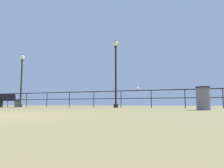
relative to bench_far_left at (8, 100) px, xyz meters
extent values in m
cube|color=black|center=(7.95, 0.78, 0.45)|extent=(21.09, 0.05, 0.05)
cube|color=black|center=(7.95, 0.78, 0.01)|extent=(21.09, 0.04, 0.04)
cylinder|color=black|center=(-0.84, 0.78, -0.04)|extent=(0.04, 0.04, 0.98)
cylinder|color=black|center=(0.92, 0.78, -0.04)|extent=(0.04, 0.04, 0.98)
cylinder|color=black|center=(2.67, 0.78, -0.04)|extent=(0.04, 0.04, 0.98)
cylinder|color=black|center=(4.43, 0.78, -0.04)|extent=(0.04, 0.04, 0.98)
cylinder|color=black|center=(6.19, 0.78, -0.04)|extent=(0.04, 0.04, 0.98)
cylinder|color=black|center=(7.95, 0.78, -0.04)|extent=(0.04, 0.04, 0.98)
cylinder|color=black|center=(9.70, 0.78, -0.04)|extent=(0.04, 0.04, 0.98)
cylinder|color=black|center=(11.46, 0.78, -0.04)|extent=(0.04, 0.04, 0.98)
cylinder|color=black|center=(13.22, 0.78, -0.04)|extent=(0.04, 0.04, 0.98)
cube|color=black|center=(0.01, 0.09, -0.06)|extent=(1.79, 0.57, 0.05)
cube|color=black|center=(-0.01, -0.13, 0.17)|extent=(1.77, 0.24, 0.47)
cube|color=#222C27|center=(0.84, 0.04, -0.29)|extent=(0.07, 0.43, 0.47)
cube|color=#222C27|center=(0.86, 0.22, 0.08)|extent=(0.06, 0.33, 0.04)
cube|color=#222C27|center=(-0.83, 0.14, -0.29)|extent=(0.07, 0.43, 0.47)
cube|color=#222C27|center=(-0.82, 0.32, 0.08)|extent=(0.06, 0.33, 0.04)
cylinder|color=#282B1C|center=(0.12, 1.03, -0.42)|extent=(0.27, 0.27, 0.22)
cylinder|color=#282B1C|center=(0.12, 1.03, 1.30)|extent=(0.11, 0.11, 3.22)
cylinder|color=#282B1C|center=(0.12, 1.03, 2.94)|extent=(0.18, 0.18, 0.06)
sphere|color=white|center=(0.12, 1.03, 3.15)|extent=(0.35, 0.35, 0.35)
cone|color=#282B1C|center=(0.12, 1.03, 3.38)|extent=(0.14, 0.14, 0.10)
cylinder|color=black|center=(7.53, 1.03, -0.42)|extent=(0.28, 0.28, 0.22)
cylinder|color=black|center=(7.53, 1.03, 1.43)|extent=(0.12, 0.12, 3.48)
cylinder|color=black|center=(7.53, 1.03, 3.20)|extent=(0.19, 0.19, 0.06)
sphere|color=#F7EABD|center=(7.53, 1.03, 3.40)|extent=(0.34, 0.34, 0.34)
cone|color=black|center=(7.53, 1.03, 3.62)|extent=(0.14, 0.14, 0.10)
ellipsoid|color=silver|center=(8.94, 0.78, 0.55)|extent=(0.25, 0.31, 0.15)
ellipsoid|color=gray|center=(8.94, 0.78, 0.57)|extent=(0.20, 0.27, 0.05)
sphere|color=silver|center=(8.90, 0.89, 0.61)|extent=(0.12, 0.12, 0.12)
cone|color=gold|center=(8.86, 0.96, 0.61)|extent=(0.06, 0.06, 0.05)
cube|color=gray|center=(9.00, 0.65, 0.56)|extent=(0.10, 0.11, 0.02)
cylinder|color=slate|center=(12.17, -2.83, -0.14)|extent=(0.46, 0.46, 0.77)
cylinder|color=black|center=(12.17, -2.83, 0.26)|extent=(0.48, 0.48, 0.04)
camera|label=1|loc=(11.82, -10.65, -0.33)|focal=33.19mm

